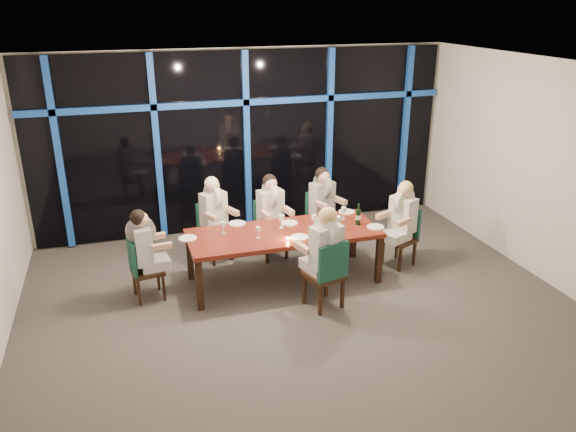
{
  "coord_description": "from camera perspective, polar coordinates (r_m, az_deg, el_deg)",
  "views": [
    {
      "loc": [
        -2.03,
        -5.94,
        3.72
      ],
      "look_at": [
        0.0,
        0.6,
        1.05
      ],
      "focal_mm": 35.0,
      "sensor_mm": 36.0,
      "label": 1
    }
  ],
  "objects": [
    {
      "name": "chair_near_mid",
      "position": [
        7.07,
        4.06,
        -5.66
      ],
      "size": [
        0.53,
        0.53,
        0.94
      ],
      "rotation": [
        0.0,
        0.0,
        3.41
      ],
      "color": "black",
      "rests_on": "ground"
    },
    {
      "name": "chair_far_left",
      "position": [
        8.52,
        -7.63,
        -1.16
      ],
      "size": [
        0.54,
        0.54,
        0.89
      ],
      "rotation": [
        0.0,
        0.0,
        0.4
      ],
      "color": "black",
      "rests_on": "ground"
    },
    {
      "name": "wine_bottle",
      "position": [
        7.89,
        7.14,
        -0.08
      ],
      "size": [
        0.07,
        0.07,
        0.31
      ],
      "rotation": [
        0.0,
        0.0,
        -0.2
      ],
      "color": "black",
      "rests_on": "dining_table"
    },
    {
      "name": "diner_far_right",
      "position": [
        8.75,
        3.63,
        2.05
      ],
      "size": [
        0.52,
        0.6,
        0.86
      ],
      "rotation": [
        0.0,
        0.0,
        0.3
      ],
      "color": "black",
      "rests_on": "ground"
    },
    {
      "name": "wine_glass_d",
      "position": [
        7.59,
        -6.61,
        -0.92
      ],
      "size": [
        0.06,
        0.06,
        0.16
      ],
      "color": "silver",
      "rests_on": "dining_table"
    },
    {
      "name": "diner_end_right",
      "position": [
        8.25,
        11.48,
        0.44
      ],
      "size": [
        0.61,
        0.55,
        0.86
      ],
      "rotation": [
        0.0,
        0.0,
        5.12
      ],
      "color": "silver",
      "rests_on": "ground"
    },
    {
      "name": "diner_near_mid",
      "position": [
        6.97,
        3.75,
        -2.68
      ],
      "size": [
        0.54,
        0.63,
        0.91
      ],
      "rotation": [
        0.0,
        0.0,
        3.41
      ],
      "color": "silver",
      "rests_on": "ground"
    },
    {
      "name": "plate_end_right",
      "position": [
        7.87,
        8.87,
        -1.1
      ],
      "size": [
        0.24,
        0.24,
        0.01
      ],
      "primitive_type": "cylinder",
      "color": "white",
      "rests_on": "dining_table"
    },
    {
      "name": "plate_end_left",
      "position": [
        7.53,
        -10.12,
        -2.23
      ],
      "size": [
        0.24,
        0.24,
        0.01
      ],
      "primitive_type": "cylinder",
      "color": "white",
      "rests_on": "dining_table"
    },
    {
      "name": "wine_glass_b",
      "position": [
        7.71,
        -0.66,
        -0.27
      ],
      "size": [
        0.07,
        0.07,
        0.19
      ],
      "color": "silver",
      "rests_on": "dining_table"
    },
    {
      "name": "diner_far_left",
      "position": [
        8.33,
        -7.47,
        0.93
      ],
      "size": [
        0.55,
        0.61,
        0.86
      ],
      "rotation": [
        0.0,
        0.0,
        0.4
      ],
      "color": "silver",
      "rests_on": "ground"
    },
    {
      "name": "chair_far_mid",
      "position": [
        8.53,
        -1.91,
        -0.92
      ],
      "size": [
        0.49,
        0.49,
        0.89
      ],
      "rotation": [
        0.0,
        0.0,
        0.19
      ],
      "color": "black",
      "rests_on": "ground"
    },
    {
      "name": "wine_glass_a",
      "position": [
        7.4,
        -3.05,
        -1.41
      ],
      "size": [
        0.06,
        0.06,
        0.16
      ],
      "color": "silver",
      "rests_on": "dining_table"
    },
    {
      "name": "tea_light",
      "position": [
        7.37,
        -0.01,
        -2.33
      ],
      "size": [
        0.05,
        0.05,
        0.03
      ],
      "primitive_type": "cylinder",
      "color": "#FBA34B",
      "rests_on": "dining_table"
    },
    {
      "name": "dining_table",
      "position": [
        7.67,
        -0.44,
        -2.05
      ],
      "size": [
        2.6,
        1.0,
        0.75
      ],
      "color": "maroon",
      "rests_on": "ground"
    },
    {
      "name": "plate_near_mid",
      "position": [
        7.44,
        1.18,
        -2.16
      ],
      "size": [
        0.24,
        0.24,
        0.01
      ],
      "primitive_type": "cylinder",
      "color": "white",
      "rests_on": "dining_table"
    },
    {
      "name": "chair_far_right",
      "position": [
        8.92,
        3.28,
        0.05
      ],
      "size": [
        0.51,
        0.51,
        0.88
      ],
      "rotation": [
        0.0,
        0.0,
        0.3
      ],
      "color": "black",
      "rests_on": "ground"
    },
    {
      "name": "water_pitcher",
      "position": [
        7.7,
        4.99,
        -0.72
      ],
      "size": [
        0.12,
        0.11,
        0.19
      ],
      "rotation": [
        0.0,
        0.0,
        -0.32
      ],
      "color": "silver",
      "rests_on": "dining_table"
    },
    {
      "name": "room",
      "position": [
        6.5,
        1.57,
        6.18
      ],
      "size": [
        7.04,
        7.0,
        3.02
      ],
      "color": "#504A46",
      "rests_on": "ground"
    },
    {
      "name": "wine_glass_c",
      "position": [
        7.76,
        2.67,
        -0.21
      ],
      "size": [
        0.07,
        0.07,
        0.18
      ],
      "color": "silver",
      "rests_on": "dining_table"
    },
    {
      "name": "window_wall",
      "position": [
        9.36,
        -4.21,
        7.84
      ],
      "size": [
        6.86,
        0.43,
        2.94
      ],
      "color": "black",
      "rests_on": "ground"
    },
    {
      "name": "wine_glass_e",
      "position": [
        8.05,
        5.67,
        0.56
      ],
      "size": [
        0.07,
        0.07,
        0.18
      ],
      "color": "silver",
      "rests_on": "dining_table"
    },
    {
      "name": "plate_far_mid",
      "position": [
        7.9,
        0.14,
        -0.72
      ],
      "size": [
        0.24,
        0.24,
        0.01
      ],
      "primitive_type": "cylinder",
      "color": "white",
      "rests_on": "dining_table"
    },
    {
      "name": "chair_end_left",
      "position": [
        7.53,
        -14.71,
        -4.96
      ],
      "size": [
        0.45,
        0.45,
        0.86
      ],
      "rotation": [
        0.0,
        0.0,
        1.7
      ],
      "color": "black",
      "rests_on": "ground"
    },
    {
      "name": "plate_far_right",
      "position": [
        8.37,
        5.98,
        0.44
      ],
      "size": [
        0.24,
        0.24,
        0.01
      ],
      "primitive_type": "cylinder",
      "color": "white",
      "rests_on": "dining_table"
    },
    {
      "name": "chair_end_right",
      "position": [
        8.43,
        11.63,
        -1.68
      ],
      "size": [
        0.54,
        0.54,
        0.88
      ],
      "rotation": [
        0.0,
        0.0,
        5.12
      ],
      "color": "black",
      "rests_on": "ground"
    },
    {
      "name": "diner_end_left",
      "position": [
        7.4,
        -14.4,
        -2.49
      ],
      "size": [
        0.56,
        0.46,
        0.83
      ],
      "rotation": [
        0.0,
        0.0,
        1.7
      ],
      "color": "black",
      "rests_on": "ground"
    },
    {
      "name": "plate_far_left",
      "position": [
        7.92,
        -5.2,
        -0.76
      ],
      "size": [
        0.24,
        0.24,
        0.01
      ],
      "primitive_type": "cylinder",
      "color": "white",
      "rests_on": "dining_table"
    },
    {
      "name": "diner_far_mid",
      "position": [
        8.33,
        -1.7,
        1.17
      ],
      "size": [
        0.49,
        0.59,
        0.87
      ],
      "rotation": [
        0.0,
        0.0,
        0.19
      ],
      "color": "silver",
      "rests_on": "ground"
    }
  ]
}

